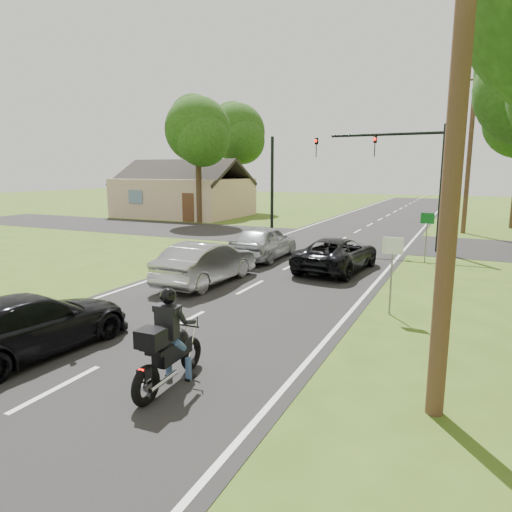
# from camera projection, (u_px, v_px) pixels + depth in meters

# --- Properties ---
(ground) EXTENTS (140.00, 140.00, 0.00)m
(ground) POSITION_uv_depth(u_px,v_px,m) (183.00, 323.00, 11.74)
(ground) COLOR #395517
(ground) RESTS_ON ground
(road) EXTENTS (8.00, 100.00, 0.01)m
(road) POSITION_uv_depth(u_px,v_px,m) (308.00, 257.00, 20.65)
(road) COLOR black
(road) RESTS_ON ground
(cross_road) EXTENTS (60.00, 7.00, 0.01)m
(cross_road) POSITION_uv_depth(u_px,v_px,m) (342.00, 239.00, 25.99)
(cross_road) COLOR black
(cross_road) RESTS_ON ground
(motorcycle_rider) EXTENTS (0.61, 2.15, 1.85)m
(motorcycle_rider) POSITION_uv_depth(u_px,v_px,m) (167.00, 349.00, 8.14)
(motorcycle_rider) COLOR black
(motorcycle_rider) RESTS_ON ground
(dark_suv) EXTENTS (2.59, 4.85, 1.30)m
(dark_suv) POSITION_uv_depth(u_px,v_px,m) (337.00, 254.00, 17.79)
(dark_suv) COLOR black
(dark_suv) RESTS_ON road
(silver_sedan) EXTENTS (1.72, 4.47, 1.45)m
(silver_sedan) POSITION_uv_depth(u_px,v_px,m) (207.00, 263.00, 15.73)
(silver_sedan) COLOR #9D9EA2
(silver_sedan) RESTS_ON road
(silver_suv) EXTENTS (1.82, 4.44, 1.51)m
(silver_suv) POSITION_uv_depth(u_px,v_px,m) (264.00, 242.00, 20.11)
(silver_suv) COLOR #A8ACB0
(silver_suv) RESTS_ON road
(dark_car_behind) EXTENTS (2.21, 4.59, 1.29)m
(dark_car_behind) POSITION_uv_depth(u_px,v_px,m) (31.00, 324.00, 9.66)
(dark_car_behind) COLOR black
(dark_car_behind) RESTS_ON road
(traffic_signal) EXTENTS (6.38, 0.44, 6.00)m
(traffic_signal) POSITION_uv_depth(u_px,v_px,m) (402.00, 165.00, 22.05)
(traffic_signal) COLOR black
(traffic_signal) RESTS_ON ground
(signal_pole_far) EXTENTS (0.20, 0.20, 6.00)m
(signal_pole_far) POSITION_uv_depth(u_px,v_px,m) (272.00, 184.00, 29.38)
(signal_pole_far) COLOR black
(signal_pole_far) RESTS_ON ground
(utility_pole_near) EXTENTS (1.60, 0.28, 10.00)m
(utility_pole_near) POSITION_uv_depth(u_px,v_px,m) (459.00, 83.00, 6.45)
(utility_pole_near) COLOR brown
(utility_pole_near) RESTS_ON ground
(utility_pole_far) EXTENTS (1.60, 0.28, 10.00)m
(utility_pole_far) POSITION_uv_depth(u_px,v_px,m) (470.00, 150.00, 27.81)
(utility_pole_far) COLOR brown
(utility_pole_far) RESTS_ON ground
(sign_white) EXTENTS (0.55, 0.07, 2.12)m
(sign_white) POSITION_uv_depth(u_px,v_px,m) (392.00, 257.00, 12.14)
(sign_white) COLOR slate
(sign_white) RESTS_ON ground
(sign_green) EXTENTS (0.55, 0.07, 2.12)m
(sign_green) POSITION_uv_depth(u_px,v_px,m) (427.00, 225.00, 19.18)
(sign_green) COLOR slate
(sign_green) RESTS_ON ground
(tree_left_near) EXTENTS (5.12, 4.96, 9.22)m
(tree_left_near) POSITION_uv_depth(u_px,v_px,m) (199.00, 133.00, 33.05)
(tree_left_near) COLOR #332316
(tree_left_near) RESTS_ON ground
(tree_left_far) EXTENTS (5.76, 5.58, 10.14)m
(tree_left_far) POSITION_uv_depth(u_px,v_px,m) (238.00, 135.00, 42.63)
(tree_left_far) COLOR #332316
(tree_left_far) RESTS_ON ground
(house) EXTENTS (10.20, 8.00, 4.84)m
(house) POSITION_uv_depth(u_px,v_px,m) (185.00, 195.00, 39.45)
(house) COLOR tan
(house) RESTS_ON ground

